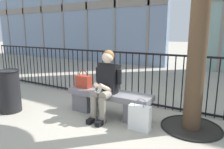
% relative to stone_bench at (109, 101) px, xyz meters
% --- Properties ---
extents(ground_plane, '(60.00, 60.00, 0.00)m').
position_rel_stone_bench_xyz_m(ground_plane, '(0.00, 0.00, -0.27)').
color(ground_plane, '#A8A091').
extents(stone_bench, '(1.60, 0.44, 0.45)m').
position_rel_stone_bench_xyz_m(stone_bench, '(0.00, 0.00, 0.00)').
color(stone_bench, slate).
rests_on(stone_bench, ground).
extents(seated_person_with_phone, '(0.52, 0.66, 1.21)m').
position_rel_stone_bench_xyz_m(seated_person_with_phone, '(0.01, -0.13, 0.38)').
color(seated_person_with_phone, gray).
rests_on(seated_person_with_phone, ground).
extents(handbag_on_bench, '(0.29, 0.16, 0.34)m').
position_rel_stone_bench_xyz_m(handbag_on_bench, '(-0.58, -0.01, 0.30)').
color(handbag_on_bench, '#B23823').
rests_on(handbag_on_bench, stone_bench).
extents(shopping_bag, '(0.34, 0.13, 0.51)m').
position_rel_stone_bench_xyz_m(shopping_bag, '(0.73, -0.29, -0.06)').
color(shopping_bag, white).
rests_on(shopping_bag, ground).
extents(plaza_railing, '(9.09, 0.04, 1.11)m').
position_rel_stone_bench_xyz_m(plaza_railing, '(0.00, 0.83, 0.29)').
color(plaza_railing, black).
rests_on(plaza_railing, ground).
extents(trash_can, '(0.43, 0.43, 0.82)m').
position_rel_stone_bench_xyz_m(trash_can, '(-1.75, -0.82, 0.15)').
color(trash_can, black).
rests_on(trash_can, ground).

